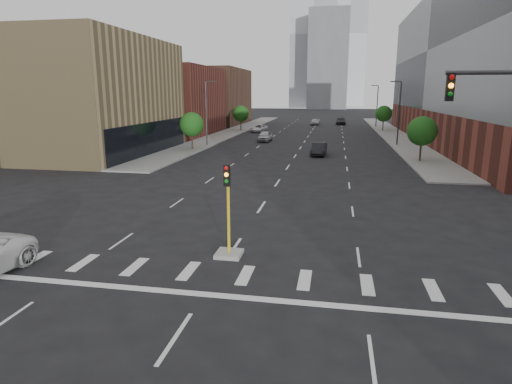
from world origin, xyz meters
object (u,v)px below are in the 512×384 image
(median_traffic_signal, at_px, (229,237))
(car_far_left, at_px, (259,128))
(car_mid_right, at_px, (319,149))
(car_distant, at_px, (315,122))
(car_near_left, at_px, (265,136))
(car_deep_right, at_px, (341,121))

(median_traffic_signal, distance_m, car_far_left, 64.55)
(car_mid_right, height_order, car_distant, car_distant)
(car_near_left, relative_size, car_far_left, 0.92)
(car_distant, bearing_deg, car_deep_right, 28.17)
(car_far_left, relative_size, car_deep_right, 0.92)
(car_far_left, distance_m, car_distant, 22.65)
(median_traffic_signal, distance_m, car_near_left, 48.40)
(car_deep_right, bearing_deg, car_far_left, -123.18)
(median_traffic_signal, height_order, car_distant, median_traffic_signal)
(median_traffic_signal, xyz_separation_m, car_near_left, (-6.18, 48.01, -0.17))
(car_mid_right, bearing_deg, median_traffic_signal, -91.76)
(car_near_left, distance_m, car_mid_right, 16.47)
(car_mid_right, bearing_deg, car_distant, 96.34)
(car_near_left, bearing_deg, car_far_left, 103.50)
(car_deep_right, height_order, car_distant, car_deep_right)
(car_near_left, bearing_deg, median_traffic_signal, -82.37)
(car_mid_right, xyz_separation_m, car_distant, (-2.98, 50.05, 0.00))
(median_traffic_signal, xyz_separation_m, car_deep_right, (5.89, 86.83, -0.16))
(median_traffic_signal, distance_m, car_mid_right, 34.32)
(car_deep_right, bearing_deg, car_near_left, -106.05)
(median_traffic_signal, height_order, car_far_left, median_traffic_signal)
(car_mid_right, height_order, car_far_left, car_mid_right)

